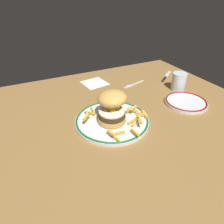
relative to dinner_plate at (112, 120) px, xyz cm
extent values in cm
cube|color=olive|center=(2.27, 1.97, -2.84)|extent=(124.63, 102.98, 4.00)
cylinder|color=silver|center=(0.00, 0.00, -0.24)|extent=(28.29, 28.29, 1.20)
torus|color=#196033|center=(0.00, 0.00, 0.36)|extent=(27.89, 27.89, 0.80)
cylinder|color=#D6A050|center=(-0.61, -0.96, 1.66)|extent=(10.63, 10.63, 1.80)
cylinder|color=#432F17|center=(-0.61, -0.96, 3.55)|extent=(10.20, 10.20, 1.97)
cylinder|color=white|center=(-0.61, -0.96, 4.78)|extent=(9.62, 9.62, 0.50)
ellipsoid|color=yellow|center=(-0.25, -1.01, 5.45)|extent=(2.60, 2.60, 1.40)
ellipsoid|color=gold|center=(0.51, 0.87, 9.04)|extent=(13.61, 13.37, 5.94)
cube|color=gold|center=(8.82, 1.50, 1.16)|extent=(4.02, 2.59, 0.79)
cube|color=gold|center=(-7.54, 6.54, 1.13)|extent=(0.89, 4.52, 0.74)
cube|color=#EFB344|center=(5.62, -6.87, 1.12)|extent=(2.90, 2.44, 0.71)
cube|color=gold|center=(11.14, -2.83, 1.23)|extent=(2.96, 3.38, 0.93)
cube|color=gold|center=(9.61, 0.00, 2.78)|extent=(3.90, 2.69, 0.81)
cube|color=#EEA94A|center=(-4.84, -9.16, 2.17)|extent=(1.59, 3.34, 0.94)
cube|color=gold|center=(12.53, -3.57, 1.24)|extent=(1.84, 4.55, 0.96)
cube|color=gold|center=(2.81, -12.09, 1.85)|extent=(0.97, 4.11, 0.72)
cube|color=gold|center=(-1.90, -9.30, 1.15)|extent=(4.25, 1.11, 0.78)
cube|color=gold|center=(-6.10, 6.69, 1.14)|extent=(2.69, 3.71, 0.75)
cube|color=gold|center=(-4.62, 8.09, 1.17)|extent=(1.13, 4.56, 0.80)
cube|color=gold|center=(-3.99, -10.79, 1.13)|extent=(1.40, 4.25, 0.73)
cube|color=gold|center=(8.24, -4.40, 1.22)|extent=(3.32, 2.90, 0.91)
cube|color=#E8B84C|center=(-9.64, 1.98, 3.17)|extent=(3.37, 3.45, 0.96)
cube|color=gold|center=(9.84, 1.10, 1.23)|extent=(3.10, 4.05, 0.94)
cube|color=gold|center=(5.32, -5.50, 1.12)|extent=(3.57, 1.66, 0.71)
cube|color=gold|center=(7.41, -7.92, 3.05)|extent=(2.72, 4.75, 0.91)
cylinder|color=silver|center=(42.38, 11.02, 3.51)|extent=(6.92, 6.92, 8.70)
cylinder|color=silver|center=(42.38, 11.02, 1.15)|extent=(6.37, 6.37, 3.97)
cylinder|color=silver|center=(35.86, -1.70, -0.24)|extent=(18.42, 18.42, 1.20)
torus|color=maroon|center=(35.86, -1.70, 0.36)|extent=(18.02, 18.02, 0.80)
cube|color=silver|center=(28.25, 26.62, -0.66)|extent=(9.93, 3.46, 0.36)
cube|color=silver|center=(22.44, 25.12, -0.66)|extent=(2.87, 2.73, 0.32)
cube|color=silver|center=(20.49, 23.85, -0.66)|extent=(2.39, 0.85, 0.28)
cube|color=silver|center=(20.37, 24.33, -0.66)|extent=(2.39, 0.85, 0.28)
cube|color=silver|center=(20.24, 24.82, -0.66)|extent=(2.39, 0.85, 0.28)
cube|color=silver|center=(20.12, 25.30, -0.66)|extent=(2.39, 0.85, 0.28)
cube|color=black|center=(44.57, 24.18, -0.54)|extent=(7.13, 5.75, 0.70)
cube|color=silver|center=(51.38, 29.26, -0.64)|extent=(9.89, 8.02, 0.24)
cube|color=white|center=(7.37, 36.54, -0.64)|extent=(13.55, 13.86, 0.40)
camera|label=1|loc=(-26.86, -54.93, 43.09)|focal=31.21mm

